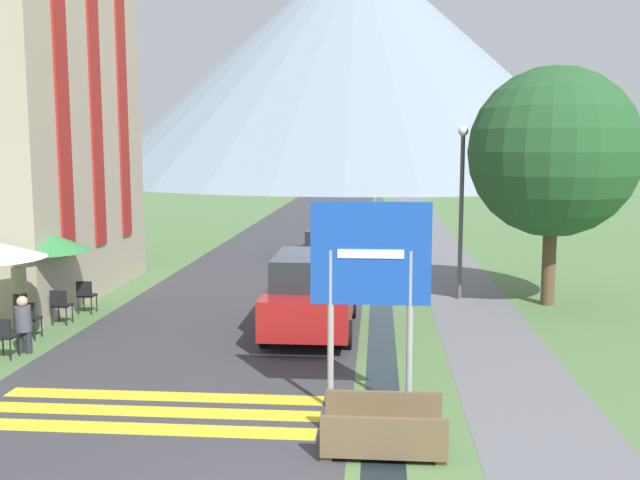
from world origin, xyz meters
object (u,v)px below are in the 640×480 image
object	(u,v)px
cafe_chair_middle	(61,304)
cafe_chair_far_right	(86,294)
parked_car_near	(312,293)
cafe_chair_nearest	(4,334)
cafe_umbrella_middle_green	(45,242)
streetlamp	(462,197)
footbridge	(383,433)
person_seated_near	(23,322)
tree_by_path	(553,152)
road_sign	(370,273)
person_standing_terrace	(20,290)
parked_car_far	(333,232)
cafe_chair_near_right	(28,317)

from	to	relation	value
cafe_chair_middle	cafe_chair_far_right	size ratio (longest dim) A/B	1.00
parked_car_near	cafe_chair_nearest	world-z (taller)	parked_car_near
cafe_umbrella_middle_green	streetlamp	world-z (taller)	streetlamp
footbridge	person_seated_near	world-z (taller)	person_seated_near
cafe_chair_nearest	person_seated_near	size ratio (longest dim) A/B	0.71
cafe_chair_far_right	tree_by_path	size ratio (longest dim) A/B	0.13
road_sign	tree_by_path	size ratio (longest dim) A/B	0.53
cafe_umbrella_middle_green	person_standing_terrace	world-z (taller)	cafe_umbrella_middle_green
cafe_chair_far_right	cafe_chair_middle	bearing A→B (deg)	-80.72
cafe_chair_far_right	cafe_umbrella_middle_green	world-z (taller)	cafe_umbrella_middle_green
road_sign	cafe_chair_middle	bearing A→B (deg)	146.12
footbridge	parked_car_far	xyz separation A→B (m)	(-1.87, 17.92, 0.68)
person_seated_near	parked_car_near	bearing A→B (deg)	20.95
parked_car_far	person_standing_terrace	bearing A→B (deg)	-116.66
person_seated_near	streetlamp	bearing A→B (deg)	32.54
parked_car_near	person_seated_near	xyz separation A→B (m)	(-5.72, -2.19, -0.25)
footbridge	cafe_chair_far_right	world-z (taller)	cafe_chair_far_right
road_sign	cafe_chair_nearest	distance (m)	7.78
parked_car_far	cafe_umbrella_middle_green	distance (m)	12.77
road_sign	person_seated_near	size ratio (longest dim) A/B	2.82
cafe_chair_near_right	person_seated_near	size ratio (longest dim) A/B	0.71
cafe_umbrella_middle_green	person_seated_near	bearing A→B (deg)	-74.21
cafe_chair_far_right	streetlamp	bearing A→B (deg)	30.70
cafe_chair_far_right	tree_by_path	distance (m)	12.61
cafe_chair_middle	tree_by_path	size ratio (longest dim) A/B	0.13
cafe_chair_near_right	streetlamp	bearing A→B (deg)	23.00
road_sign	parked_car_near	bearing A→B (deg)	106.04
footbridge	cafe_chair_nearest	bearing A→B (deg)	154.15
footbridge	tree_by_path	size ratio (longest dim) A/B	0.27
parked_car_far	person_standing_terrace	world-z (taller)	parked_car_far
road_sign	streetlamp	size ratio (longest dim) A/B	0.70
road_sign	cafe_chair_nearest	bearing A→B (deg)	163.43
cafe_chair_middle	cafe_chair_far_right	bearing A→B (deg)	85.72
parked_car_far	cafe_chair_nearest	world-z (taller)	parked_car_far
parked_car_far	tree_by_path	xyz separation A→B (m)	(6.32, -8.29, 3.16)
road_sign	parked_car_far	size ratio (longest dim) A/B	0.84
road_sign	cafe_chair_nearest	size ratio (longest dim) A/B	3.95
cafe_chair_near_right	streetlamp	distance (m)	11.35
cafe_chair_nearest	parked_car_near	bearing A→B (deg)	51.49
road_sign	cafe_umbrella_middle_green	bearing A→B (deg)	145.81
road_sign	parked_car_near	size ratio (longest dim) A/B	0.76
cafe_chair_far_right	person_standing_terrace	size ratio (longest dim) A/B	0.49
cafe_chair_middle	cafe_umbrella_middle_green	distance (m)	1.56
parked_car_near	streetlamp	xyz separation A→B (m)	(3.77, 3.86, 1.94)
cafe_chair_nearest	person_seated_near	world-z (taller)	person_seated_near
cafe_umbrella_middle_green	tree_by_path	bearing A→B (deg)	12.65
footbridge	person_standing_terrace	world-z (taller)	person_standing_terrace
road_sign	footbridge	distance (m)	2.50
cafe_umbrella_middle_green	cafe_chair_middle	bearing A→B (deg)	-38.59
cafe_umbrella_middle_green	person_seated_near	size ratio (longest dim) A/B	1.83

